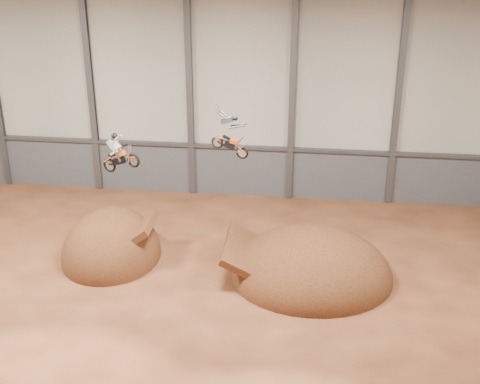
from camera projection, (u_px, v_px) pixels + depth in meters
The scene contains 13 objects.
floor at pixel (206, 322), 32.82m from camera, with size 40.00×40.00×0.00m, color #4F2615.
back_wall at pixel (241, 96), 43.39m from camera, with size 40.00×0.10×14.00m, color #BAB5A5.
ceiling at pixel (198, 36), 26.93m from camera, with size 40.00×40.00×0.00m, color black.
lower_band_back at pixel (241, 171), 45.51m from camera, with size 39.80×0.18×3.50m, color #4A4D51.
steel_rail at pixel (240, 147), 44.62m from camera, with size 39.80×0.35×0.20m, color #47494F.
steel_column_1 at pixel (91, 92), 44.26m from camera, with size 0.40×0.36×13.90m, color #47494F.
steel_column_2 at pixel (190, 95), 43.56m from camera, with size 0.40×0.36×13.90m, color #47494F.
steel_column_3 at pixel (292, 99), 42.86m from camera, with size 0.40×0.36×13.90m, color #47494F.
steel_column_4 at pixel (398, 102), 42.15m from camera, with size 0.40×0.36×13.90m, color #47494F.
takeoff_ramp at pixel (112, 257), 38.54m from camera, with size 5.63×6.49×5.63m, color #381B0E.
landing_ramp at pixel (311, 277), 36.59m from camera, with size 8.89×7.87×5.13m, color #381B0E.
fmx_rider_a at pixel (122, 150), 34.29m from camera, with size 2.39×0.91×2.16m, color #D74913, non-canonical shape.
fmx_rider_b at pixel (228, 131), 31.80m from camera, with size 2.57×0.73×2.20m, color #AF3617, non-canonical shape.
Camera 1 is at (4.83, -26.70, 19.61)m, focal length 50.00 mm.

